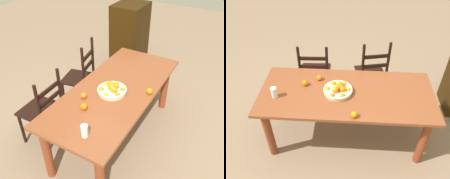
% 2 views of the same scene
% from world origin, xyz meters
% --- Properties ---
extents(ground_plane, '(12.00, 12.00, 0.00)m').
position_xyz_m(ground_plane, '(0.00, 0.00, 0.00)').
color(ground_plane, '#897057').
extents(dining_table, '(1.91, 0.84, 0.73)m').
position_xyz_m(dining_table, '(0.00, 0.00, 0.61)').
color(dining_table, brown).
rests_on(dining_table, ground).
extents(chair_near_window, '(0.46, 0.46, 1.00)m').
position_xyz_m(chair_near_window, '(0.32, 0.73, 0.46)').
color(chair_near_window, black).
rests_on(chair_near_window, ground).
extents(chair_by_cabinet, '(0.43, 0.43, 0.95)m').
position_xyz_m(chair_by_cabinet, '(-0.46, 0.70, 0.45)').
color(chair_by_cabinet, black).
rests_on(chair_by_cabinet, ground).
extents(cabinet, '(0.60, 0.49, 1.15)m').
position_xyz_m(cabinet, '(1.68, 0.65, 0.58)').
color(cabinet, black).
rests_on(cabinet, ground).
extents(fruit_bowl, '(0.32, 0.32, 0.13)m').
position_xyz_m(fruit_bowl, '(-0.09, -0.01, 0.77)').
color(fruit_bowl, beige).
rests_on(fruit_bowl, dining_table).
extents(orange_loose_0, '(0.06, 0.06, 0.06)m').
position_xyz_m(orange_loose_0, '(-0.33, 0.20, 0.77)').
color(orange_loose_0, orange).
rests_on(orange_loose_0, dining_table).
extents(orange_loose_1, '(0.07, 0.07, 0.07)m').
position_xyz_m(orange_loose_1, '(0.09, -0.36, 0.77)').
color(orange_loose_1, orange).
rests_on(orange_loose_1, dining_table).
extents(orange_loose_2, '(0.07, 0.07, 0.07)m').
position_xyz_m(orange_loose_2, '(-0.47, 0.09, 0.77)').
color(orange_loose_2, orange).
rests_on(orange_loose_2, dining_table).
extents(drinking_glass, '(0.06, 0.06, 0.12)m').
position_xyz_m(drinking_glass, '(-0.76, -0.12, 0.79)').
color(drinking_glass, silver).
rests_on(drinking_glass, dining_table).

